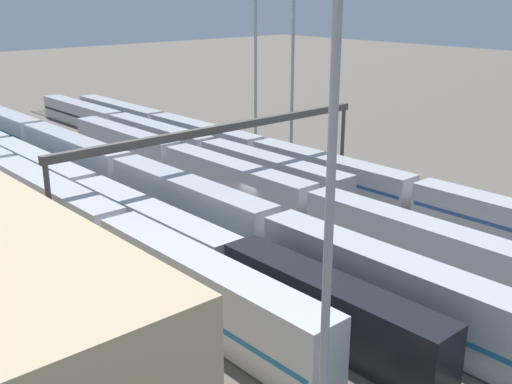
# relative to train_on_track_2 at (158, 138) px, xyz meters

# --- Properties ---
(ground_plane) EXTENTS (400.00, 400.00, 0.00)m
(ground_plane) POSITION_rel_train_on_track_2_xyz_m (-27.56, 7.50, -2.00)
(ground_plane) COLOR #60594F
(track_bed_0) EXTENTS (140.00, 2.80, 0.12)m
(track_bed_0) POSITION_rel_train_on_track_2_xyz_m (-27.56, -10.00, -1.94)
(track_bed_0) COLOR #3D3833
(track_bed_0) RESTS_ON ground_plane
(track_bed_1) EXTENTS (140.00, 2.80, 0.12)m
(track_bed_1) POSITION_rel_train_on_track_2_xyz_m (-27.56, -5.00, -1.94)
(track_bed_1) COLOR #4C443D
(track_bed_1) RESTS_ON ground_plane
(track_bed_2) EXTENTS (140.00, 2.80, 0.12)m
(track_bed_2) POSITION_rel_train_on_track_2_xyz_m (-27.56, 0.00, -1.94)
(track_bed_2) COLOR #4C443D
(track_bed_2) RESTS_ON ground_plane
(track_bed_3) EXTENTS (140.00, 2.80, 0.12)m
(track_bed_3) POSITION_rel_train_on_track_2_xyz_m (-27.56, 5.00, -1.94)
(track_bed_3) COLOR #4C443D
(track_bed_3) RESTS_ON ground_plane
(track_bed_4) EXTENTS (140.00, 2.80, 0.12)m
(track_bed_4) POSITION_rel_train_on_track_2_xyz_m (-27.56, 10.00, -1.94)
(track_bed_4) COLOR #4C443D
(track_bed_4) RESTS_ON ground_plane
(track_bed_5) EXTENTS (140.00, 2.80, 0.12)m
(track_bed_5) POSITION_rel_train_on_track_2_xyz_m (-27.56, 15.00, -1.94)
(track_bed_5) COLOR #3D3833
(track_bed_5) RESTS_ON ground_plane
(track_bed_6) EXTENTS (140.00, 2.80, 0.12)m
(track_bed_6) POSITION_rel_train_on_track_2_xyz_m (-27.56, 20.00, -1.94)
(track_bed_6) COLOR #4C443D
(track_bed_6) RESTS_ON ground_plane
(track_bed_7) EXTENTS (140.00, 2.80, 0.12)m
(track_bed_7) POSITION_rel_train_on_track_2_xyz_m (-27.56, 25.00, -1.94)
(track_bed_7) COLOR #3D3833
(track_bed_7) RESTS_ON ground_plane
(train_on_track_2) EXTENTS (71.40, 3.06, 3.80)m
(train_on_track_2) POSITION_rel_train_on_track_2_xyz_m (0.00, 0.00, 0.00)
(train_on_track_2) COLOR #B7BABF
(train_on_track_2) RESTS_ON ground_plane
(train_on_track_5) EXTENTS (95.60, 3.06, 5.00)m
(train_on_track_5) POSITION_rel_train_on_track_2_xyz_m (-16.25, 15.00, 0.60)
(train_on_track_5) COLOR #B7BABF
(train_on_track_5) RESTS_ON ground_plane
(train_on_track_3) EXTENTS (95.60, 3.00, 3.80)m
(train_on_track_3) POSITION_rel_train_on_track_2_xyz_m (-35.64, 5.00, 0.02)
(train_on_track_3) COLOR #B7BABF
(train_on_track_3) RESTS_ON ground_plane
(train_on_track_7) EXTENTS (71.40, 3.06, 5.00)m
(train_on_track_7) POSITION_rel_train_on_track_2_xyz_m (-20.16, 25.00, 0.59)
(train_on_track_7) COLOR silver
(train_on_track_7) RESTS_ON ground_plane
(train_on_track_6) EXTENTS (90.60, 3.06, 4.40)m
(train_on_track_6) POSITION_rel_train_on_track_2_xyz_m (-15.18, 20.00, 0.08)
(train_on_track_6) COLOR black
(train_on_track_6) RESTS_ON ground_plane
(train_on_track_1) EXTENTS (119.80, 3.06, 3.80)m
(train_on_track_1) POSITION_rel_train_on_track_2_xyz_m (-28.53, -5.00, 0.01)
(train_on_track_1) COLOR #B7BABF
(train_on_track_1) RESTS_ON ground_plane
(light_mast_0) EXTENTS (2.80, 0.70, 24.42)m
(light_mast_0) POSITION_rel_train_on_track_2_xyz_m (-6.32, -13.39, 13.80)
(light_mast_0) COLOR #9EA0A5
(light_mast_0) RESTS_ON ground_plane
(light_mast_1) EXTENTS (2.80, 0.70, 23.77)m
(light_mast_1) POSITION_rel_train_on_track_2_xyz_m (-57.38, 27.39, 13.45)
(light_mast_1) COLOR #9EA0A5
(light_mast_1) RESTS_ON ground_plane
(light_mast_2) EXTENTS (2.80, 0.70, 28.07)m
(light_mast_2) POSITION_rel_train_on_track_2_xyz_m (-13.53, -13.85, 15.81)
(light_mast_2) COLOR #9EA0A5
(light_mast_2) RESTS_ON ground_plane
(signal_gantry) EXTENTS (0.70, 40.00, 8.80)m
(signal_gantry) POSITION_rel_train_on_track_2_xyz_m (-24.58, 7.50, 5.73)
(signal_gantry) COLOR #4C4742
(signal_gantry) RESTS_ON ground_plane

